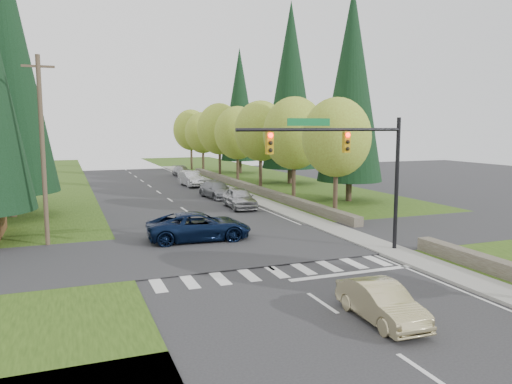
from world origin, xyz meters
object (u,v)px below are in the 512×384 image
sedan_champagne (381,302)px  parked_car_a (240,198)px  parked_car_d (188,175)px  parked_car_c (191,179)px  suv_navy (199,226)px  parked_car_b (217,190)px  parked_car_e (182,171)px

sedan_champagne → parked_car_a: (3.22, 23.29, 0.17)m
parked_car_a → parked_car_d: 20.96m
sedan_champagne → parked_car_d: parked_car_d is taller
parked_car_c → parked_car_d: size_ratio=1.26×
suv_navy → parked_car_b: suv_navy is taller
suv_navy → parked_car_e: bearing=-7.7°
suv_navy → sedan_champagne: bearing=-165.7°
suv_navy → parked_car_e: size_ratio=1.30×
parked_car_b → parked_car_d: bearing=79.9°
suv_navy → parked_car_a: suv_navy is taller
suv_navy → parked_car_b: 16.90m
parked_car_a → parked_car_d: (0.88, 20.94, -0.14)m
parked_car_b → suv_navy: bearing=-116.8°
parked_car_c → parked_car_d: parked_car_c is taller
parked_car_e → parked_car_c: bearing=-97.4°
sedan_champagne → parked_car_b: size_ratio=0.77×
suv_navy → parked_car_c: bearing=-9.4°
parked_car_a → parked_car_d: parked_car_a is taller
parked_car_d → sedan_champagne: bearing=-92.4°
parked_car_b → parked_car_e: parked_car_b is taller
parked_car_c → parked_car_e: size_ratio=1.10×
parked_car_d → suv_navy: bearing=-99.4°
parked_car_d → parked_car_e: (0.52, 5.60, -0.01)m
suv_navy → parked_car_b: (5.80, 15.87, -0.08)m
sedan_champagne → parked_car_c: size_ratio=0.78×
suv_navy → parked_car_a: (5.80, 9.76, -0.00)m
parked_car_a → parked_car_c: parked_car_c is taller
sedan_champagne → parked_car_d: (4.11, 44.23, 0.03)m
sedan_champagne → parked_car_c: (3.22, 38.91, 0.17)m
sedan_champagne → parked_car_c: parked_car_c is taller
parked_car_e → parked_car_b: bearing=-94.0°
parked_car_a → parked_car_c: size_ratio=0.96×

